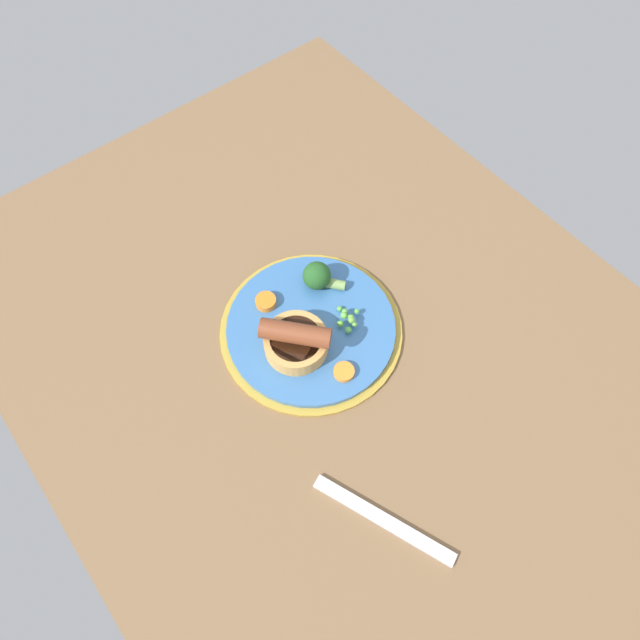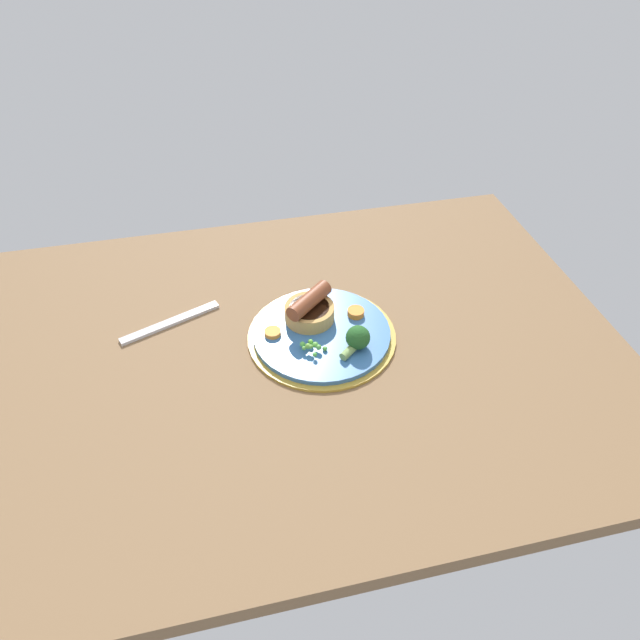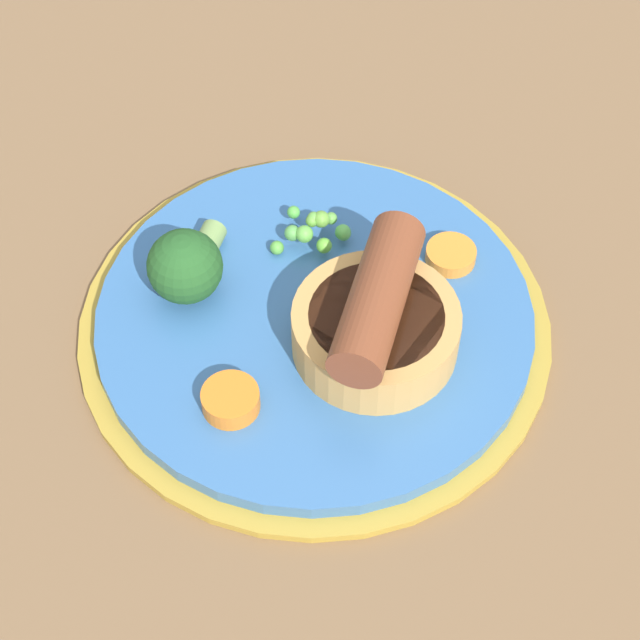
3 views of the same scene
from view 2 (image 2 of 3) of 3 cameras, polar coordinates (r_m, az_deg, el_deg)
dining_table at (r=96.27cm, az=-2.58°, el=-3.37°), size 110.00×80.00×3.00cm
dinner_plate at (r=96.52cm, az=0.18°, el=-1.45°), size 25.16×25.16×1.40cm
sausage_pudding at (r=96.96cm, az=-1.07°, el=1.07°), size 8.71×8.51×5.39cm
pea_pile at (r=91.90cm, az=-0.92°, el=-2.63°), size 4.27×3.80×1.78cm
broccoli_floret_near at (r=92.01cm, az=3.74°, el=-1.87°), size 5.60×5.11×4.00cm
carrot_slice_0 at (r=98.83cm, az=3.60°, el=0.76°), size 3.13×3.13×1.11cm
carrot_slice_1 at (r=95.41cm, az=-4.76°, el=-1.25°), size 3.22×3.22×0.79cm
fork at (r=102.50cm, az=-14.72°, el=-0.25°), size 17.35×8.04×0.60cm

